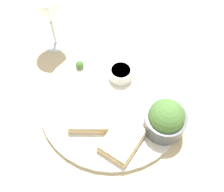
% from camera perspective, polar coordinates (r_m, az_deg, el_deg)
% --- Properties ---
extents(ground_plane, '(4.00, 4.00, 0.00)m').
position_cam_1_polar(ground_plane, '(0.71, -0.00, -1.46)').
color(ground_plane, '#C6B289').
extents(dinner_plate, '(0.36, 0.36, 0.01)m').
position_cam_1_polar(dinner_plate, '(0.70, -0.00, -1.17)').
color(dinner_plate, silver).
rests_on(dinner_plate, ground_plane).
extents(salad_bowl, '(0.10, 0.10, 0.09)m').
position_cam_1_polar(salad_bowl, '(0.64, 10.82, -4.65)').
color(salad_bowl, '#4C5156').
rests_on(salad_bowl, dinner_plate).
extents(sauce_ramekin, '(0.06, 0.06, 0.03)m').
position_cam_1_polar(sauce_ramekin, '(0.72, 1.79, 4.70)').
color(sauce_ramekin, white).
rests_on(sauce_ramekin, dinner_plate).
extents(cheese_toast_near, '(0.12, 0.12, 0.03)m').
position_cam_1_polar(cheese_toast_near, '(0.63, 2.08, -8.96)').
color(cheese_toast_near, '#D1B27F').
rests_on(cheese_toast_near, dinner_plate).
extents(cheese_toast_far, '(0.12, 0.11, 0.03)m').
position_cam_1_polar(cheese_toast_far, '(0.66, -4.39, -4.44)').
color(cheese_toast_far, '#D1B27F').
rests_on(cheese_toast_far, dinner_plate).
extents(wine_glass, '(0.08, 0.08, 0.16)m').
position_cam_1_polar(wine_glass, '(0.77, -12.80, 16.36)').
color(wine_glass, silver).
rests_on(wine_glass, ground_plane).
extents(garnish, '(0.02, 0.02, 0.02)m').
position_cam_1_polar(garnish, '(0.75, -6.60, 6.35)').
color(garnish, '#477533').
rests_on(garnish, dinner_plate).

